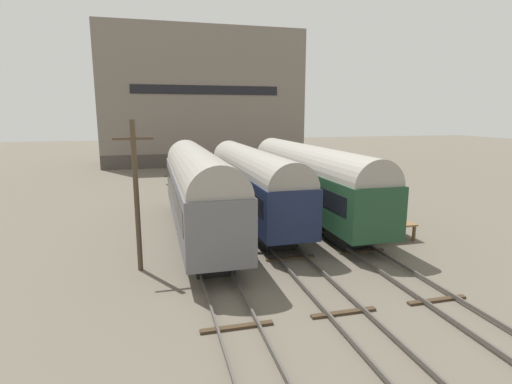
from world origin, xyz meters
name	(u,v)px	position (x,y,z in m)	size (l,w,h in m)	color
ground_plane	(273,241)	(0.00, 0.00, 0.00)	(200.00, 200.00, 0.00)	#60594C
track_left	(204,245)	(-4.09, 0.00, 0.14)	(2.60, 60.00, 0.26)	#4C4742
track_middle	(273,239)	(0.00, 0.00, 0.14)	(2.60, 60.00, 0.26)	#4C4742
track_right	(337,234)	(4.09, 0.00, 0.14)	(2.60, 60.00, 0.26)	#4C4742
train_car_navy	(252,180)	(0.00, 5.15, 2.88)	(2.92, 17.53, 5.06)	black
train_car_green	(309,177)	(4.09, 4.74, 2.97)	(3.01, 18.78, 5.22)	black
train_car_grey	(198,187)	(-4.09, 2.27, 3.06)	(3.02, 16.95, 5.38)	black
station_platform	(354,208)	(6.82, 2.96, 0.92)	(2.83, 10.14, 1.00)	brown
bench	(376,206)	(7.22, 0.88, 1.49)	(1.40, 0.40, 0.91)	brown
person_worker	(250,231)	(-1.70, -1.15, 1.11)	(0.32, 0.32, 1.83)	#282833
utility_pole	(136,194)	(-7.47, -2.57, 3.73)	(1.80, 0.24, 7.14)	#473828
warehouse_building	(202,99)	(1.03, 40.58, 9.68)	(28.99, 11.25, 19.37)	#46403A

